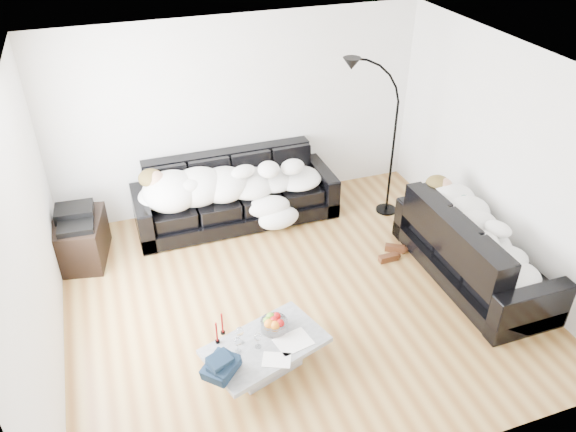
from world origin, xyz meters
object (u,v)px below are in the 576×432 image
object	(u,v)px
sofa_back	(236,191)
coffee_table	(266,356)
sleeper_back	(236,179)
stereo	(75,216)
sofa_right	(475,247)
av_cabinet	(80,240)
wine_glass_b	(238,345)
floor_lamp	(393,147)
fruit_bowl	(274,323)
wine_glass_c	(258,340)
candle_left	(217,333)
candle_right	(222,324)
sleeper_right	(479,231)
wine_glass_a	(240,335)
shoes	(391,253)

from	to	relation	value
sofa_back	coffee_table	distance (m)	2.70
sleeper_back	stereo	distance (m)	2.02
sofa_right	av_cabinet	world-z (taller)	sofa_right
wine_glass_b	floor_lamp	xyz separation A→B (m)	(2.72, 2.18, 0.57)
sofa_back	fruit_bowl	size ratio (longest dim) A/B	9.96
coffee_table	stereo	world-z (taller)	stereo
stereo	floor_lamp	xyz separation A→B (m)	(4.03, -0.25, 0.36)
sofa_right	wine_glass_c	bearing A→B (deg)	101.43
wine_glass_b	sofa_right	bearing A→B (deg)	10.62
candle_left	candle_right	world-z (taller)	candle_right
candle_right	candle_left	bearing A→B (deg)	-128.26
sleeper_right	sofa_right	bearing A→B (deg)	0.00
sleeper_back	floor_lamp	xyz separation A→B (m)	(2.02, -0.44, 0.34)
sofa_back	wine_glass_a	xyz separation A→B (m)	(-0.64, -2.56, -0.01)
sofa_right	candle_right	world-z (taller)	sofa_right
sofa_right	candle_right	size ratio (longest dim) A/B	8.55
coffee_table	floor_lamp	bearing A→B (deg)	41.53
sleeper_back	sleeper_right	world-z (taller)	sleeper_back
coffee_table	av_cabinet	xyz separation A→B (m)	(-1.59, 2.42, 0.11)
shoes	av_cabinet	size ratio (longest dim) A/B	0.50
av_cabinet	floor_lamp	distance (m)	4.10
sleeper_right	shoes	xyz separation A→B (m)	(-0.69, 0.65, -0.60)
fruit_bowl	stereo	distance (m)	2.86
fruit_bowl	shoes	world-z (taller)	fruit_bowl
fruit_bowl	candle_left	world-z (taller)	candle_left
shoes	av_cabinet	xyz separation A→B (m)	(-3.60, 1.22, 0.23)
wine_glass_a	sleeper_back	bearing A→B (deg)	75.64
coffee_table	sofa_right	bearing A→B (deg)	11.46
sofa_right	sleeper_back	bearing A→B (deg)	47.80
wine_glass_a	shoes	world-z (taller)	wine_glass_a
shoes	wine_glass_a	bearing A→B (deg)	-142.78
coffee_table	wine_glass_c	bearing A→B (deg)	-169.68
wine_glass_b	candle_right	bearing A→B (deg)	105.41
stereo	coffee_table	bearing A→B (deg)	-52.83
sofa_back	av_cabinet	xyz separation A→B (m)	(-2.01, -0.23, -0.16)
wine_glass_b	shoes	xyz separation A→B (m)	(2.28, 1.21, -0.37)
sofa_right	candle_left	size ratio (longest dim) A/B	8.73
sleeper_right	shoes	size ratio (longest dim) A/B	4.50
stereo	wine_glass_a	bearing A→B (deg)	-55.64
wine_glass_a	floor_lamp	distance (m)	3.43
fruit_bowl	av_cabinet	xyz separation A→B (m)	(-1.73, 2.26, -0.13)
candle_left	stereo	distance (m)	2.54
coffee_table	sofa_back	bearing A→B (deg)	80.94
sleeper_back	shoes	xyz separation A→B (m)	(1.59, -1.41, -0.60)
sofa_back	wine_glass_b	bearing A→B (deg)	-104.57
shoes	sofa_right	bearing A→B (deg)	-32.85
sofa_right	candle_right	xyz separation A→B (m)	(-3.04, -0.28, 0.02)
sleeper_back	wine_glass_c	xyz separation A→B (m)	(-0.50, -2.62, -0.23)
candle_right	av_cabinet	world-z (taller)	candle_right
candle_right	shoes	bearing A→B (deg)	21.67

